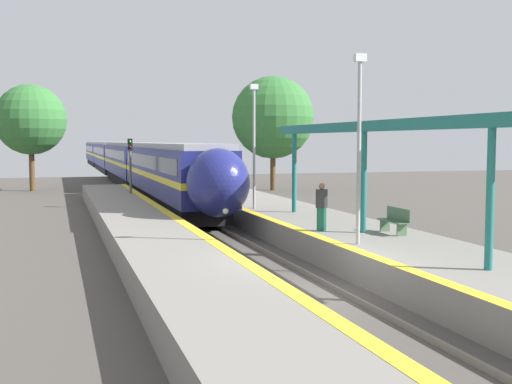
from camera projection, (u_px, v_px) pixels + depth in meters
ground_plane at (311, 294)px, 17.22m from camera, size 120.00×120.00×0.00m
rail_left at (286, 293)px, 17.00m from camera, size 0.08×90.00×0.15m
rail_right at (336, 289)px, 17.43m from camera, size 0.08×90.00×0.15m
train at (118, 158)px, 69.62m from camera, size 2.76×92.96×3.96m
platform_right at (432, 268)px, 18.28m from camera, size 4.18×64.00×0.93m
platform_left at (196, 284)px, 16.25m from camera, size 3.12×64.00×0.93m
platform_bench at (395, 220)px, 21.94m from camera, size 0.44×1.54×0.89m
person_waiting at (322, 206)px, 22.57m from camera, size 0.36×0.22×1.69m
railway_signal at (130, 166)px, 38.71m from camera, size 0.28×0.28×4.24m
lamppost_near at (359, 137)px, 19.45m from camera, size 0.36×0.20×5.79m
lamppost_mid at (254, 138)px, 29.74m from camera, size 0.36×0.20×5.79m
station_canopy at (380, 129)px, 22.09m from camera, size 2.02×16.49×3.85m
background_tree_left at (31, 120)px, 52.03m from camera, size 5.71×5.71×8.68m
background_tree_right at (273, 118)px, 52.90m from camera, size 6.79×6.79×9.42m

